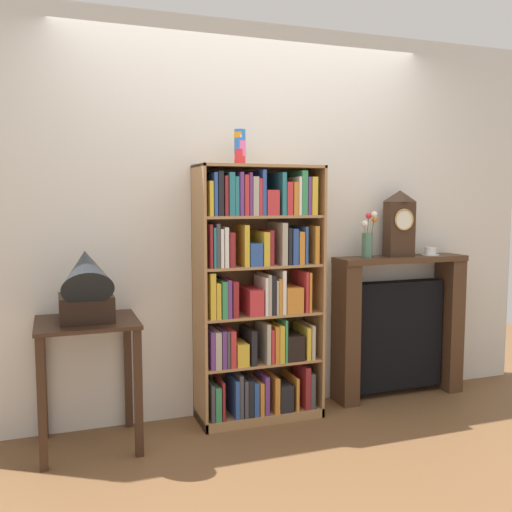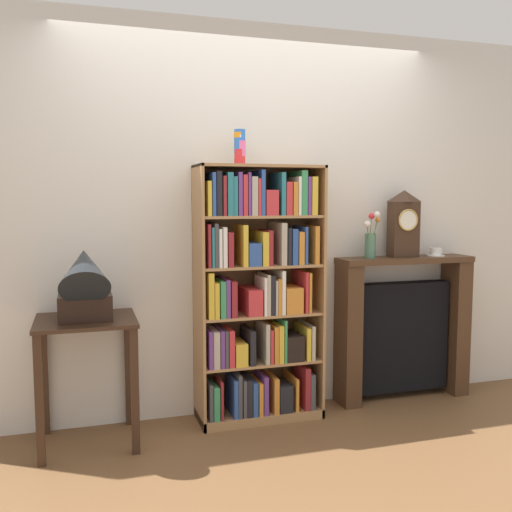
{
  "view_description": "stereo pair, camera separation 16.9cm",
  "coord_description": "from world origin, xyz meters",
  "views": [
    {
      "loc": [
        -1.26,
        -3.33,
        1.46
      ],
      "look_at": [
        -0.02,
        0.12,
        1.08
      ],
      "focal_mm": 39.95,
      "sensor_mm": 36.0,
      "label": 1
    },
    {
      "loc": [
        -1.1,
        -3.38,
        1.46
      ],
      "look_at": [
        -0.02,
        0.12,
        1.08
      ],
      "focal_mm": 39.95,
      "sensor_mm": 36.0,
      "label": 2
    }
  ],
  "objects": [
    {
      "name": "cup_stack",
      "position": [
        -0.12,
        0.13,
        1.77
      ],
      "size": [
        0.07,
        0.07,
        0.22
      ],
      "color": "red",
      "rests_on": "bookshelf"
    },
    {
      "name": "bookshelf",
      "position": [
        -0.01,
        0.11,
        0.81
      ],
      "size": [
        0.81,
        0.33,
        1.66
      ],
      "color": "#A87A4C",
      "rests_on": "ground"
    },
    {
      "name": "gramophone",
      "position": [
        -1.09,
        -0.04,
        0.97
      ],
      "size": [
        0.3,
        0.46,
        0.51
      ],
      "color": "black",
      "rests_on": "side_table_left"
    },
    {
      "name": "ground_plane",
      "position": [
        0.0,
        0.0,
        -0.01
      ],
      "size": [
        7.42,
        6.4,
        0.02
      ],
      "primitive_type": "cube",
      "color": "brown"
    },
    {
      "name": "wall_back",
      "position": [
        0.01,
        0.33,
        1.3
      ],
      "size": [
        4.42,
        0.08,
        2.6
      ],
      "primitive_type": "cube",
      "color": "silver",
      "rests_on": "ground"
    },
    {
      "name": "mantel_clock",
      "position": [
        1.09,
        0.16,
        1.27
      ],
      "size": [
        0.2,
        0.12,
        0.47
      ],
      "color": "#382316",
      "rests_on": "fireplace_mantel"
    },
    {
      "name": "flower_vase",
      "position": [
        0.83,
        0.16,
        1.17
      ],
      "size": [
        0.14,
        0.13,
        0.33
      ],
      "color": "#4C7A60",
      "rests_on": "fireplace_mantel"
    },
    {
      "name": "fireplace_mantel",
      "position": [
        1.11,
        0.18,
        0.51
      ],
      "size": [
        1.0,
        0.24,
        1.04
      ],
      "color": "#472D1C",
      "rests_on": "ground"
    },
    {
      "name": "side_table_left",
      "position": [
        -1.09,
        0.03,
        0.57
      ],
      "size": [
        0.57,
        0.51,
        0.75
      ],
      "color": "#382316",
      "rests_on": "ground"
    },
    {
      "name": "teacup_with_saucer",
      "position": [
        1.36,
        0.17,
        1.06
      ],
      "size": [
        0.13,
        0.13,
        0.06
      ],
      "color": "white",
      "rests_on": "fireplace_mantel"
    }
  ]
}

